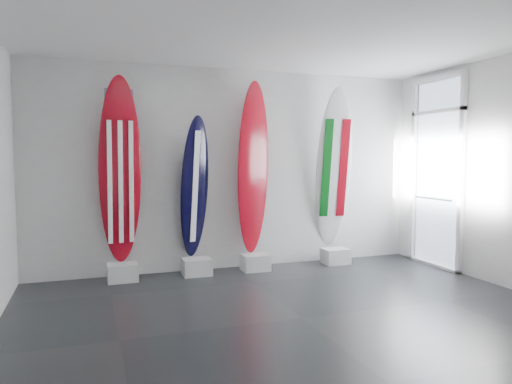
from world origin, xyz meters
name	(u,v)px	position (x,y,z in m)	size (l,w,h in m)	color
floor	(302,318)	(0.00, 0.00, 0.00)	(6.00, 6.00, 0.00)	black
ceiling	(304,26)	(0.00, 0.00, 3.00)	(6.00, 6.00, 0.00)	white
wall_back	(234,170)	(0.00, 2.50, 1.50)	(6.00, 6.00, 0.00)	silver
wall_front	(499,193)	(0.00, -2.50, 1.50)	(6.00, 6.00, 0.00)	silver
display_block_usa	(123,273)	(-1.67, 2.18, 0.12)	(0.40, 0.30, 0.24)	silver
surfboard_usa	(120,170)	(-1.67, 2.28, 1.51)	(0.58, 0.08, 2.55)	maroon
display_block_navy	(197,267)	(-0.65, 2.18, 0.12)	(0.40, 0.30, 0.24)	silver
surfboard_navy	(195,187)	(-0.65, 2.28, 1.26)	(0.46, 0.08, 2.05)	black
display_block_swiss	(255,262)	(0.24, 2.18, 0.12)	(0.40, 0.30, 0.24)	silver
surfboard_swiss	(253,168)	(0.24, 2.28, 1.52)	(0.58, 0.08, 2.57)	maroon
display_block_italy	(336,256)	(1.59, 2.18, 0.12)	(0.40, 0.30, 0.24)	silver
surfboard_italy	(334,169)	(1.59, 2.28, 1.50)	(0.58, 0.08, 2.56)	white
wall_outlet	(62,256)	(-2.45, 2.48, 0.35)	(0.09, 0.02, 0.13)	silver
glass_door	(437,174)	(2.97, 1.55, 1.43)	(0.12, 1.16, 2.85)	white
balcony	(501,230)	(4.30, 1.55, 0.50)	(2.80, 2.20, 1.20)	slate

